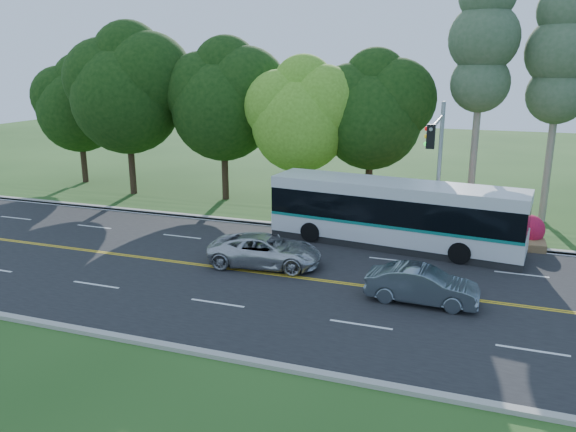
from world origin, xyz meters
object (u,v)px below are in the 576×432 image
(traffic_signal, at_px, (437,155))
(sedan, at_px, (422,285))
(transit_bus, at_px, (394,215))
(suv, at_px, (265,250))

(traffic_signal, distance_m, sedan, 7.42)
(traffic_signal, height_order, transit_bus, traffic_signal)
(traffic_signal, xyz_separation_m, sedan, (0.26, -6.27, -3.96))
(traffic_signal, bearing_deg, sedan, -87.65)
(suv, bearing_deg, transit_bus, -53.04)
(transit_bus, bearing_deg, suv, -129.11)
(transit_bus, bearing_deg, traffic_signal, 0.13)
(transit_bus, bearing_deg, sedan, -64.77)
(transit_bus, xyz_separation_m, suv, (-4.91, -4.71, -0.89))
(transit_bus, relative_size, sedan, 2.99)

